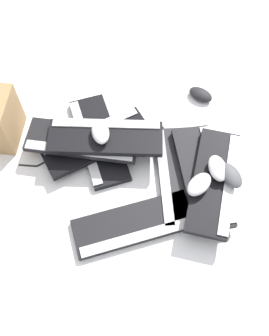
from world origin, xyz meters
TOP-DOWN VIEW (x-y plane):
  - ground_plane at (0.00, 0.00)m, footprint 3.20×3.20m
  - keyboard_0 at (0.16, -0.08)m, footprint 0.24×0.46m
  - keyboard_1 at (-0.11, 0.17)m, footprint 0.17×0.45m
  - keyboard_2 at (-0.06, -0.23)m, footprint 0.44×0.16m
  - keyboard_3 at (0.24, -0.12)m, footprint 0.20×0.45m
  - keyboard_4 at (-0.12, 0.14)m, footprint 0.46×0.25m
  - keyboard_5 at (-0.17, 0.14)m, footprint 0.46×0.31m
  - keyboard_6 at (0.27, -0.17)m, footprint 0.34×0.46m
  - keyboard_7 at (-0.08, 0.11)m, footprint 0.46×0.27m
  - mouse_0 at (0.32, -0.18)m, footprint 0.08×0.12m
  - mouse_1 at (0.29, -0.14)m, footprint 0.08×0.12m
  - mouse_2 at (0.38, 0.28)m, footprint 0.12×0.13m
  - mouse_3 at (-0.10, 0.11)m, footprint 0.07×0.11m
  - mouse_4 at (0.20, -0.18)m, footprint 0.13×0.11m
  - cable_0 at (-0.01, 0.14)m, footprint 0.83×0.23m

SIDE VIEW (x-z plane):
  - ground_plane at x=0.00m, z-range 0.00..0.00m
  - cable_0 at x=-0.01m, z-range 0.00..0.01m
  - keyboard_0 at x=0.16m, z-range 0.00..0.03m
  - keyboard_1 at x=-0.11m, z-range 0.00..0.03m
  - keyboard_2 at x=-0.06m, z-range 0.00..0.03m
  - mouse_2 at x=0.38m, z-range 0.00..0.04m
  - keyboard_3 at x=0.24m, z-range 0.03..0.06m
  - keyboard_4 at x=-0.12m, z-range 0.03..0.06m
  - keyboard_5 at x=-0.17m, z-range 0.06..0.09m
  - keyboard_6 at x=0.27m, z-range 0.06..0.09m
  - keyboard_7 at x=-0.08m, z-range 0.09..0.12m
  - mouse_0 at x=0.32m, z-range 0.09..0.13m
  - mouse_1 at x=0.29m, z-range 0.09..0.13m
  - mouse_4 at x=0.20m, z-range 0.09..0.13m
  - mouse_3 at x=-0.10m, z-range 0.12..0.16m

